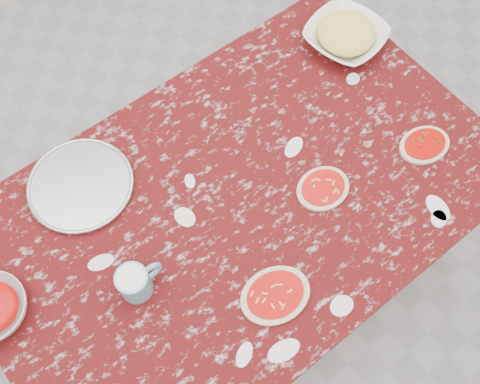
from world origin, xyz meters
name	(u,v)px	position (x,y,z in m)	size (l,w,h in m)	color
ground	(240,274)	(0.00, 0.00, 0.00)	(4.00, 4.00, 0.00)	gray
worktable	(240,210)	(0.00, 0.00, 0.67)	(1.60, 1.00, 0.75)	#410B0C
pizza_tray	(81,186)	(-0.36, 0.33, 0.76)	(0.32, 0.32, 0.01)	#B2B2B7
cheese_bowl	(345,37)	(0.66, 0.25, 0.78)	(0.26, 0.26, 0.06)	white
flour_mug	(135,282)	(-0.39, -0.04, 0.80)	(0.14, 0.09, 0.11)	#64A7CC
pizza_left	(275,295)	(-0.11, -0.30, 0.76)	(0.23, 0.19, 0.02)	beige
pizza_mid	(323,188)	(0.22, -0.13, 0.76)	(0.18, 0.15, 0.02)	beige
pizza_right	(424,145)	(0.57, -0.21, 0.76)	(0.19, 0.15, 0.02)	beige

